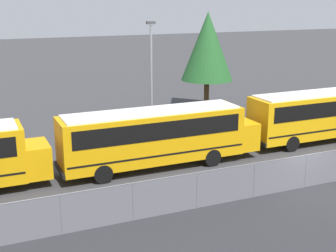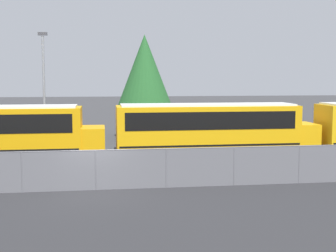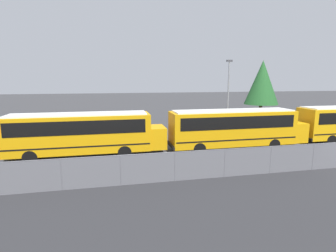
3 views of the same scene
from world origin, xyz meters
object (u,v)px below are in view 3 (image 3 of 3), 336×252
light_pole (228,94)px  tree_1 (262,83)px  school_bus_3 (235,126)px  school_bus_2 (83,132)px

light_pole → tree_1: size_ratio=0.95×
school_bus_3 → light_pole: (2.22, 6.42, 2.31)m
school_bus_2 → tree_1: 24.68m
school_bus_2 → tree_1: bearing=28.1°
school_bus_3 → light_pole: bearing=70.9°
light_pole → tree_1: 9.10m
school_bus_2 → tree_1: (21.57, 11.52, 3.39)m
school_bus_2 → school_bus_3: size_ratio=1.00×
tree_1 → school_bus_2: bearing=-151.9°
school_bus_3 → tree_1: 15.52m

